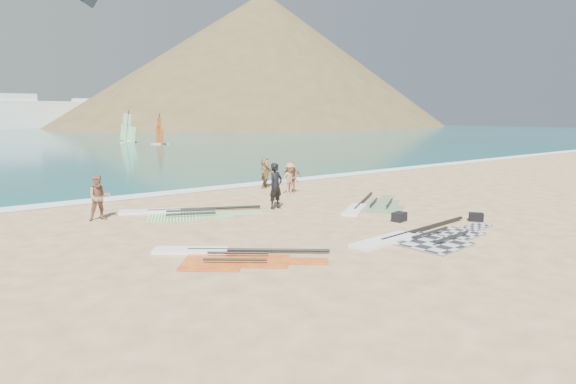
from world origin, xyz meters
TOP-DOWN VIEW (x-y plane):
  - ground at (0.00, 0.00)m, footprint 300.00×300.00m
  - surf_line at (0.00, 12.30)m, footprint 300.00×1.20m
  - headland_main at (85.00, 130.00)m, footprint 143.00×143.00m
  - headland_minor at (120.00, 140.00)m, footprint 70.00×70.00m
  - rig_grey at (0.22, -1.43)m, footprint 6.25×2.55m
  - rig_green at (-4.36, 7.08)m, footprint 5.44×3.85m
  - rig_orange at (3.01, 3.36)m, footprint 5.48×4.12m
  - rig_red at (-5.95, 0.69)m, footprint 4.31×4.28m
  - gear_bag_near at (1.78, 0.73)m, footprint 0.61×0.49m
  - gear_bag_far at (4.16, -1.03)m, footprint 0.60×0.64m
  - person_wetsuit at (-0.49, 5.63)m, footprint 0.81×0.61m
  - beachgoer_left at (-7.24, 7.92)m, footprint 0.95×0.79m
  - beachgoer_mid at (2.48, 8.47)m, footprint 1.04×0.60m
  - beachgoer_back at (2.75, 8.65)m, footprint 0.99×0.96m
  - beachgoer_right at (2.58, 10.86)m, footprint 1.59×1.30m
  - windsurfer_centre at (13.68, 52.24)m, footprint 2.35×2.86m
  - windsurfer_right at (11.56, 58.60)m, footprint 2.66×2.87m

SIDE VIEW (x-z plane):
  - ground at x=0.00m, z-range 0.00..0.00m
  - surf_line at x=0.00m, z-range -0.02..0.02m
  - headland_main at x=85.00m, z-range -22.50..22.50m
  - headland_minor at x=120.00m, z-range -14.00..14.00m
  - rig_red at x=-5.95m, z-range -0.05..0.15m
  - rig_orange at x=3.01m, z-range -0.05..0.15m
  - rig_green at x=-4.36m, z-range -0.05..0.15m
  - rig_grey at x=0.22m, z-range -0.05..0.15m
  - gear_bag_far at x=4.16m, z-range 0.00..0.31m
  - gear_bag_near at x=1.78m, z-range 0.00..0.35m
  - beachgoer_mid at x=2.48m, z-range 0.00..1.61m
  - beachgoer_back at x=2.75m, z-range 0.00..1.66m
  - beachgoer_right at x=2.58m, z-range 0.00..1.70m
  - beachgoer_left at x=-7.24m, z-range 0.00..1.76m
  - person_wetsuit at x=-0.49m, z-range 0.00..1.99m
  - windsurfer_centre at x=13.68m, z-range -0.88..3.39m
  - windsurfer_right at x=11.56m, z-range -1.01..3.73m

